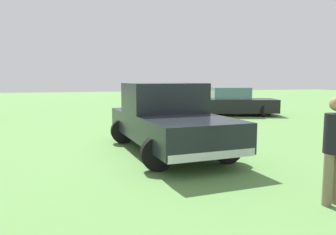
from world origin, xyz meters
The scene contains 4 objects.
ground_plane centered at (0.00, 0.00, 0.00)m, with size 80.00×80.00×0.00m, color #5B8C47.
pickup_truck centered at (0.24, -0.11, 0.91)m, with size 2.61×4.98×1.78m.
sedan_near centered at (5.95, 6.95, 0.66)m, with size 4.54×2.89×1.45m.
person_bystander centered at (1.62, -4.34, 0.92)m, with size 0.37×0.37×1.64m.
Camera 1 is at (-2.08, -8.13, 1.89)m, focal length 34.43 mm.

